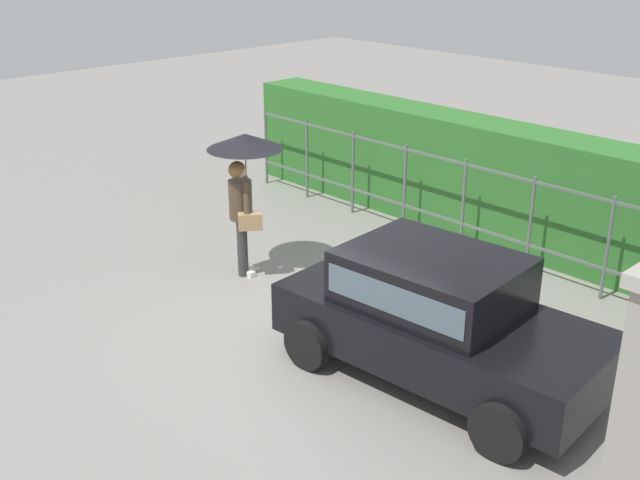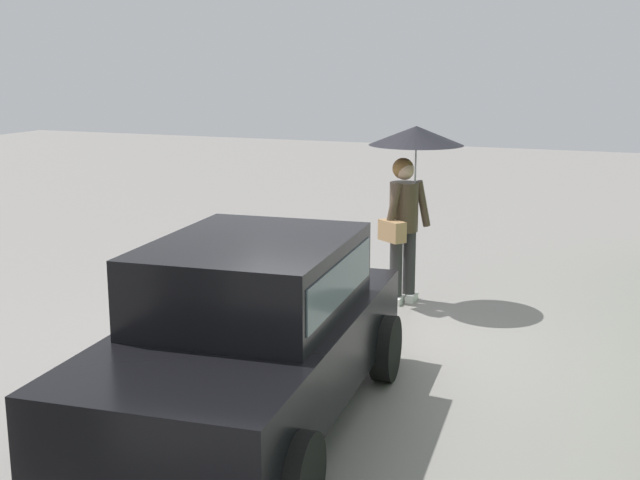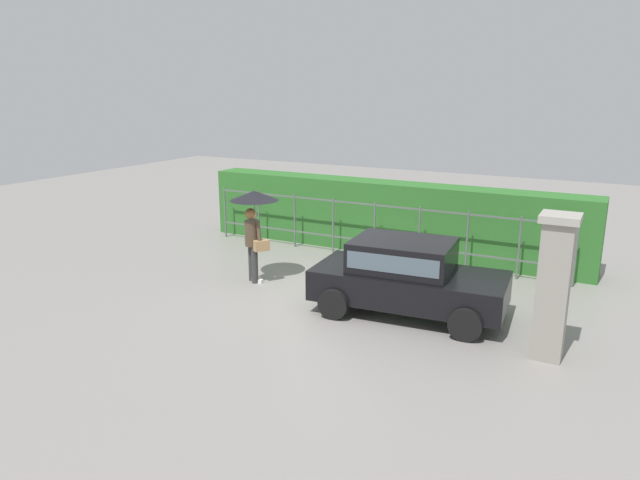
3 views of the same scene
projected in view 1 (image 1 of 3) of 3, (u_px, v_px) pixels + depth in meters
name	position (u px, v px, depth m)	size (l,w,h in m)	color
ground_plane	(319.00, 325.00, 10.02)	(40.00, 40.00, 0.00)	gray
car	(437.00, 312.00, 8.60)	(3.85, 2.11, 1.48)	black
pedestrian	(244.00, 167.00, 10.97)	(1.10, 1.10, 2.10)	#333333
fence_section	(463.00, 201.00, 12.03)	(9.67, 0.05, 1.50)	#59605B
hedge_row	(495.00, 182.00, 12.51)	(10.62, 0.90, 1.90)	#2D6B28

